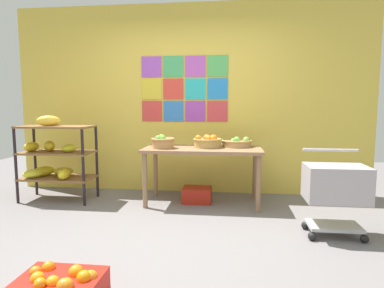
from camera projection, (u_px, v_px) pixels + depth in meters
The scene contains 10 objects.
ground at pixel (165, 240), 3.07m from camera, with size 9.61×9.61×0.00m, color slate.
back_wall_with_art at pixel (189, 100), 4.72m from camera, with size 5.16×0.07×2.71m.
banana_shelf_unit at pixel (54, 154), 4.35m from camera, with size 0.95×0.54×1.14m.
display_table at pixel (203, 155), 4.19m from camera, with size 1.50×0.69×0.73m.
fruit_basket_right at pixel (163, 142), 4.14m from camera, with size 0.30×0.30×0.18m.
fruit_basket_back_right at pixel (237, 143), 4.29m from camera, with size 0.40×0.40×0.14m.
fruit_basket_back_left at pixel (208, 142), 4.22m from camera, with size 0.37×0.37×0.17m.
produce_crate_under_table at pixel (197, 195), 4.30m from camera, with size 0.38×0.29×0.19m, color #AD2214.
orange_crate_foreground at pixel (61, 287), 2.10m from camera, with size 0.54×0.38×0.22m.
shopping_cart at pixel (336, 187), 3.13m from camera, with size 0.57×0.43×0.83m.
Camera 1 is at (0.61, -2.89, 1.26)m, focal length 30.50 mm.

